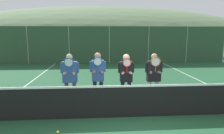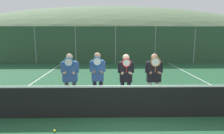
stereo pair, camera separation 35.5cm
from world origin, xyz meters
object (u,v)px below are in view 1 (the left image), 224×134
player_rightmost (154,75)px  tennis_ball_on_court (58,132)px  player_center_left (98,75)px  car_far_left (47,49)px  car_left_of_center (99,48)px  player_center_right (126,76)px  player_leftmost (70,76)px  car_right_of_center (197,48)px  car_center (150,49)px

player_rightmost → tennis_ball_on_court: bearing=-148.9°
player_center_left → car_far_left: (-5.01, 13.33, -0.21)m
car_left_of_center → tennis_ball_on_court: size_ratio=64.53×
car_left_of_center → player_center_right: bearing=-86.4°
player_leftmost → player_rightmost: (2.83, -0.06, 0.00)m
car_right_of_center → player_center_left: bearing=-127.7°
player_rightmost → car_center: player_rightmost is taller
tennis_ball_on_court → car_left_of_center: bearing=85.7°
player_leftmost → tennis_ball_on_court: player_leftmost is taller
player_leftmost → car_left_of_center: size_ratio=0.42×
player_center_left → car_left_of_center: bearing=89.5°
car_far_left → car_right_of_center: 15.24m
car_left_of_center → car_center: (5.07, -0.42, -0.09)m
car_right_of_center → tennis_ball_on_court: (-11.25, -15.10, -0.90)m
player_leftmost → player_center_left: size_ratio=0.98×
car_left_of_center → car_center: size_ratio=0.95×
car_far_left → car_right_of_center: size_ratio=1.09×
player_leftmost → player_rightmost: same height
player_center_right → car_left_of_center: car_left_of_center is taller
car_far_left → car_right_of_center: bearing=-0.3°
player_leftmost → tennis_ball_on_court: (-0.09, -1.81, -1.06)m
car_left_of_center → car_right_of_center: 10.12m
tennis_ball_on_court → player_rightmost: bearing=31.1°
player_center_right → tennis_ball_on_court: player_center_right is taller
player_leftmost → player_center_left: (0.93, 0.03, 0.00)m
player_leftmost → player_center_left: player_center_left is taller
car_right_of_center → player_center_right: bearing=-124.9°
player_rightmost → car_right_of_center: car_right_of_center is taller
player_leftmost → car_left_of_center: car_left_of_center is taller
player_center_right → car_center: player_center_right is taller
car_left_of_center → car_far_left: bearing=179.5°
player_rightmost → car_far_left: size_ratio=0.39×
player_rightmost → tennis_ball_on_court: player_rightmost is taller
player_leftmost → tennis_ball_on_court: bearing=-92.9°
player_leftmost → car_far_left: 13.97m
tennis_ball_on_court → player_center_left: bearing=61.0°
car_center → car_right_of_center: car_right_of_center is taller
player_center_right → car_center: size_ratio=0.39×
player_center_right → car_far_left: 14.65m
car_far_left → car_center: bearing=-2.6°
car_left_of_center → car_right_of_center: car_left_of_center is taller
player_center_left → player_center_right: player_center_left is taller
player_center_left → player_rightmost: bearing=-2.6°
car_center → tennis_ball_on_court: bearing=-112.8°
car_center → player_leftmost: bearing=-115.3°
player_leftmost → car_center: 14.27m
player_rightmost → tennis_ball_on_court: size_ratio=26.86×
car_far_left → tennis_ball_on_court: bearing=-75.3°
car_right_of_center → tennis_ball_on_court: car_right_of_center is taller
car_far_left → player_center_right: bearing=-66.0°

